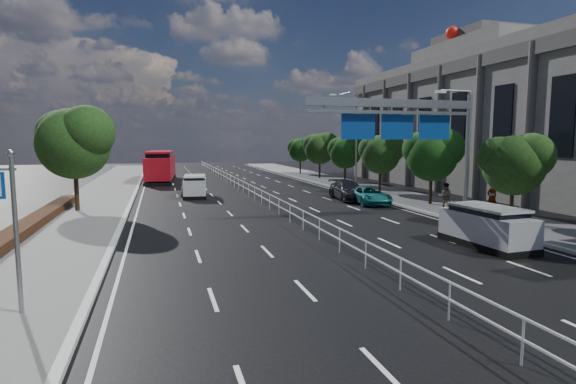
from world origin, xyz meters
name	(u,v)px	position (x,y,z in m)	size (l,w,h in m)	color
ground	(387,282)	(0.00, 0.00, 0.00)	(160.00, 160.00, 0.00)	black
kerb_near	(85,309)	(-9.00, 0.00, 0.07)	(0.25, 140.00, 0.15)	silver
median_fence	(250,191)	(0.00, 22.50, 0.53)	(0.05, 85.00, 1.02)	silver
overhead_gantry	(410,122)	(6.74, 10.05, 5.61)	(10.24, 0.38, 7.45)	gray
streetlight_far	(354,133)	(10.50, 26.00, 5.21)	(2.78, 2.40, 9.00)	gray
civic_hall	(504,121)	(23.72, 22.00, 6.27)	(14.40, 36.00, 14.35)	slate
near_tree_back	(75,139)	(-11.94, 17.97, 4.61)	(4.84, 4.51, 6.69)	black
far_tree_c	(515,162)	(11.24, 6.98, 3.43)	(3.52, 3.28, 4.94)	black
far_tree_d	(433,153)	(11.25, 14.48, 3.69)	(3.85, 3.59, 5.34)	black
far_tree_e	(381,152)	(11.25, 21.98, 3.56)	(3.63, 3.38, 5.13)	black
far_tree_f	(346,151)	(11.24, 29.48, 3.49)	(3.52, 3.28, 5.02)	black
far_tree_g	(320,147)	(11.25, 36.98, 3.75)	(3.96, 3.69, 5.45)	black
far_tree_h	(301,149)	(11.24, 44.48, 3.42)	(3.41, 3.18, 4.91)	black
white_minivan	(195,186)	(-4.23, 23.93, 0.87)	(2.15, 4.22, 1.77)	black
red_bus	(161,166)	(-6.76, 38.99, 1.75)	(3.54, 11.43, 3.36)	black
near_car_silver	(192,186)	(-4.38, 25.26, 0.76)	(1.80, 4.48, 1.53)	#979A9E
near_car_dark	(163,163)	(-6.31, 62.28, 0.86)	(1.81, 5.19, 1.71)	black
silver_minivan	(487,227)	(6.50, 3.24, 0.87)	(2.00, 4.33, 1.76)	black
parked_car_teal	(369,195)	(7.47, 16.43, 0.62)	(2.07, 4.48, 1.25)	#1A7175
parked_car_dark	(348,191)	(6.96, 19.00, 0.71)	(1.99, 4.90, 1.42)	black
pedestrian_a	(492,197)	(12.55, 10.06, 1.09)	(0.69, 0.46, 1.90)	gray
pedestrian_b	(445,196)	(10.50, 11.82, 1.00)	(0.84, 0.65, 1.73)	gray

